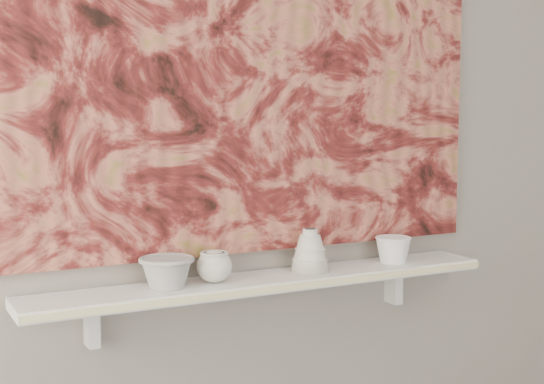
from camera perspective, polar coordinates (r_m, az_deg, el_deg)
wall_back at (r=2.20m, az=-1.43°, el=4.90°), size 3.60×0.00×3.60m
shelf at (r=2.16m, az=-0.26°, el=-6.74°), size 1.40×0.18×0.03m
shelf_stripe at (r=2.08m, az=0.93°, el=-7.24°), size 1.40×0.01×0.02m
bracket_left at (r=2.07m, az=-13.42°, el=-9.63°), size 0.03×0.06×0.12m
bracket_right at (r=2.49m, az=9.13°, el=-6.90°), size 0.03×0.06×0.12m
painting at (r=2.19m, az=-1.27°, el=9.87°), size 1.50×0.02×1.10m
house_motif at (r=2.41m, az=8.47°, el=2.12°), size 0.09×0.00×0.08m
bowl_grey at (r=2.03m, az=-7.93°, el=-5.97°), size 0.19×0.19×0.09m
cup_cream at (r=2.08m, az=-4.36°, el=-5.61°), size 0.12×0.12×0.09m
bell_vessel at (r=2.21m, az=2.88°, el=-4.39°), size 0.12×0.12×0.13m
bowl_white at (r=2.38m, az=9.11°, el=-4.28°), size 0.15×0.15×0.08m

